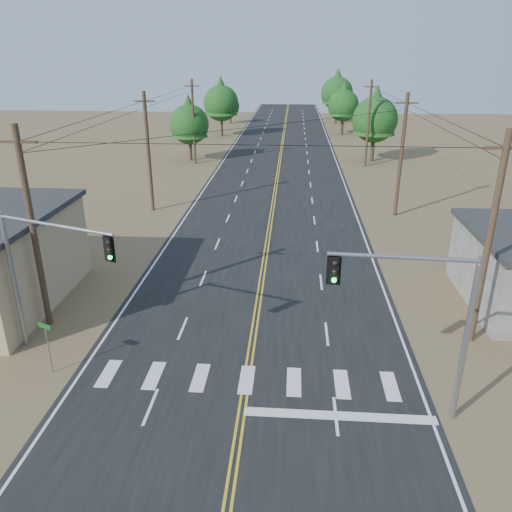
{
  "coord_description": "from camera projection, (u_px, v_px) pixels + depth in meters",
  "views": [
    {
      "loc": [
        1.7,
        -9.48,
        12.87
      ],
      "look_at": [
        -0.0,
        13.37,
        3.5
      ],
      "focal_mm": 35.0,
      "sensor_mm": 36.0,
      "label": 1
    }
  ],
  "objects": [
    {
      "name": "signal_mast_left",
      "position": [
        39.0,
        264.0,
        21.34
      ],
      "size": [
        5.73,
        2.24,
        6.57
      ],
      "rotation": [
        0.0,
        0.0,
        -0.34
      ],
      "color": "gray",
      "rests_on": "ground"
    },
    {
      "name": "tree_left_far",
      "position": [
        230.0,
        104.0,
        96.52
      ],
      "size": [
        3.54,
        3.54,
        5.89
      ],
      "color": "#3F2D1E",
      "rests_on": "ground"
    },
    {
      "name": "utility_pole_right_near",
      "position": [
        489.0,
        241.0,
        22.16
      ],
      "size": [
        1.8,
        0.3,
        10.0
      ],
      "color": "#4C3826",
      "rests_on": "ground"
    },
    {
      "name": "utility_pole_left_far",
      "position": [
        193.0,
        121.0,
        60.52
      ],
      "size": [
        1.8,
        0.3,
        10.0
      ],
      "color": "#4C3826",
      "rests_on": "ground"
    },
    {
      "name": "tree_right_mid",
      "position": [
        344.0,
        102.0,
        82.53
      ],
      "size": [
        5.14,
        5.14,
        8.57
      ],
      "color": "#3F2D1E",
      "rests_on": "ground"
    },
    {
      "name": "tree_left_mid",
      "position": [
        221.0,
        100.0,
        80.66
      ],
      "size": [
        5.7,
        5.7,
        9.5
      ],
      "color": "#3F2D1E",
      "rests_on": "ground"
    },
    {
      "name": "tree_left_near",
      "position": [
        189.0,
        120.0,
        62.36
      ],
      "size": [
        4.91,
        4.91,
        8.19
      ],
      "color": "#3F2D1E",
      "rests_on": "ground"
    },
    {
      "name": "utility_pole_left_near",
      "position": [
        33.0,
        229.0,
        23.6
      ],
      "size": [
        1.8,
        0.3,
        10.0
      ],
      "color": "#4C3826",
      "rests_on": "ground"
    },
    {
      "name": "street_sign",
      "position": [
        47.0,
        340.0,
        21.04
      ],
      "size": [
        0.67,
        0.3,
        2.41
      ],
      "rotation": [
        0.0,
        0.0,
        -0.4
      ],
      "color": "gray",
      "rests_on": "ground"
    },
    {
      "name": "utility_pole_right_far",
      "position": [
        368.0,
        123.0,
        59.08
      ],
      "size": [
        1.8,
        0.3,
        10.0
      ],
      "color": "#4C3826",
      "rests_on": "ground"
    },
    {
      "name": "tree_right_near",
      "position": [
        375.0,
        115.0,
        61.74
      ],
      "size": [
        5.58,
        5.58,
        9.3
      ],
      "color": "#3F2D1E",
      "rests_on": "ground"
    },
    {
      "name": "tree_right_far",
      "position": [
        337.0,
        90.0,
        95.79
      ],
      "size": [
        6.12,
        6.12,
        10.2
      ],
      "color": "#3F2D1E",
      "rests_on": "ground"
    },
    {
      "name": "signal_mast_right",
      "position": [
        427.0,
        311.0,
        17.46
      ],
      "size": [
        5.16,
        0.53,
        6.63
      ],
      "rotation": [
        0.0,
        0.0,
        -0.06
      ],
      "color": "gray",
      "rests_on": "ground"
    },
    {
      "name": "utility_pole_right_mid",
      "position": [
        401.0,
        155.0,
        40.62
      ],
      "size": [
        1.8,
        0.3,
        10.0
      ],
      "color": "#4C3826",
      "rests_on": "ground"
    },
    {
      "name": "utility_pole_left_mid",
      "position": [
        148.0,
        152.0,
        42.06
      ],
      "size": [
        1.8,
        0.3,
        10.0
      ],
      "color": "#4C3826",
      "rests_on": "ground"
    },
    {
      "name": "road",
      "position": [
        271.0,
        219.0,
        41.43
      ],
      "size": [
        15.0,
        200.0,
        0.02
      ],
      "primitive_type": "cube",
      "color": "black",
      "rests_on": "ground"
    }
  ]
}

